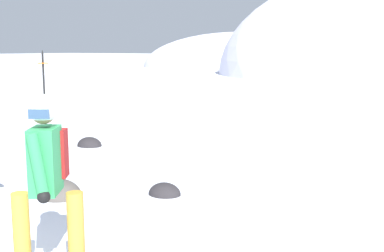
{
  "coord_description": "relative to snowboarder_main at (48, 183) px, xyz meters",
  "views": [
    {
      "loc": [
        3.82,
        -2.33,
        2.1
      ],
      "look_at": [
        0.23,
        3.54,
        1.0
      ],
      "focal_mm": 45.79,
      "sensor_mm": 36.0,
      "label": 1
    }
  ],
  "objects": [
    {
      "name": "rock_small",
      "position": [
        -1.9,
        1.87,
        -0.92
      ],
      "size": [
        0.7,
        0.6,
        0.49
      ],
      "color": "#4C4742",
      "rests_on": "ground"
    },
    {
      "name": "ridge_peak_far",
      "position": [
        -20.83,
        46.69,
        -0.92
      ],
      "size": [
        22.14,
        19.93,
        7.73
      ],
      "color": "white",
      "rests_on": "ground"
    },
    {
      "name": "rock_dark",
      "position": [
        -4.06,
        4.81,
        -0.92
      ],
      "size": [
        0.56,
        0.48,
        0.39
      ],
      "color": "#282628",
      "rests_on": "ground"
    },
    {
      "name": "snowboarder_main",
      "position": [
        0.0,
        0.0,
        0.0
      ],
      "size": [
        1.58,
        1.14,
        1.71
      ],
      "color": "black",
      "rests_on": "ground"
    },
    {
      "name": "rock_mid",
      "position": [
        -0.65,
        2.74,
        -0.92
      ],
      "size": [
        0.49,
        0.42,
        0.34
      ],
      "color": "#282628",
      "rests_on": "ground"
    },
    {
      "name": "piste_marker_near",
      "position": [
        -4.09,
        3.65,
        0.26
      ],
      "size": [
        0.2,
        0.2,
        2.07
      ],
      "color": "black",
      "rests_on": "ground"
    }
  ]
}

